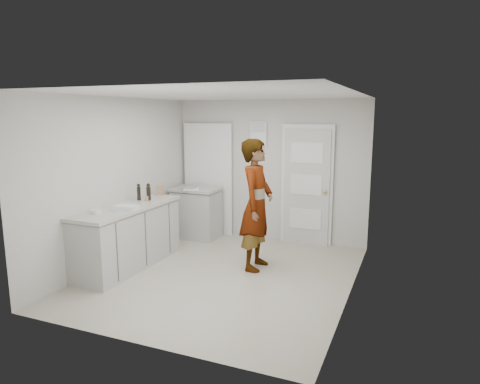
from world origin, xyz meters
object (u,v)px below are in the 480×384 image
at_px(spice_jar, 147,199).
at_px(oil_cruet_a, 149,192).
at_px(oil_cruet_b, 139,192).
at_px(egg_bowl, 96,212).
at_px(cake_mix_box, 160,190).
at_px(baking_dish, 126,208).
at_px(person, 257,205).

height_order(spice_jar, oil_cruet_a, oil_cruet_a).
distance_m(oil_cruet_b, egg_bowl, 0.99).
bearing_deg(cake_mix_box, oil_cruet_a, -94.40).
relative_size(spice_jar, baking_dish, 0.20).
bearing_deg(oil_cruet_a, person, 6.56).
relative_size(baking_dish, egg_bowl, 2.71).
bearing_deg(person, spice_jar, 96.36).
bearing_deg(oil_cruet_b, baking_dish, -70.79).
height_order(person, cake_mix_box, person).
bearing_deg(oil_cruet_a, cake_mix_box, 99.23).
xyz_separation_m(cake_mix_box, baking_dish, (0.15, -1.11, -0.05)).
bearing_deg(spice_jar, egg_bowl, -97.61).
distance_m(cake_mix_box, oil_cruet_b, 0.49).
bearing_deg(person, oil_cruet_a, 94.65).
distance_m(cake_mix_box, oil_cruet_a, 0.44).
xyz_separation_m(baking_dish, egg_bowl, (-0.21, -0.36, -0.00)).
bearing_deg(oil_cruet_a, spice_jar, -92.42).
relative_size(oil_cruet_a, oil_cruet_b, 1.03).
distance_m(oil_cruet_a, oil_cruet_b, 0.15).
bearing_deg(spice_jar, oil_cruet_b, -177.42).
relative_size(person, cake_mix_box, 11.65).
bearing_deg(baking_dish, oil_cruet_b, 109.21).
relative_size(oil_cruet_b, egg_bowl, 1.90).
bearing_deg(baking_dish, person, 28.20).
distance_m(person, oil_cruet_a, 1.73).
height_order(oil_cruet_a, baking_dish, oil_cruet_a).
height_order(person, egg_bowl, person).
bearing_deg(oil_cruet_b, person, 7.85).
bearing_deg(spice_jar, oil_cruet_a, 87.58).
distance_m(person, oil_cruet_b, 1.88).
height_order(oil_cruet_a, oil_cruet_b, oil_cruet_a).
bearing_deg(baking_dish, cake_mix_box, 97.54).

